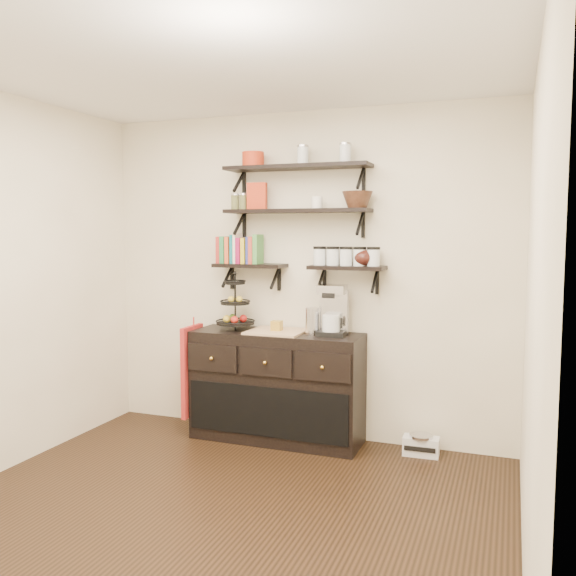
# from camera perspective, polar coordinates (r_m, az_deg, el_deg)

# --- Properties ---
(floor) EXTENTS (3.50, 3.50, 0.00)m
(floor) POSITION_cam_1_polar(r_m,az_deg,el_deg) (3.88, -7.80, -21.10)
(floor) COLOR black
(floor) RESTS_ON ground
(ceiling) EXTENTS (3.50, 3.50, 0.02)m
(ceiling) POSITION_cam_1_polar(r_m,az_deg,el_deg) (3.61, -8.38, 20.99)
(ceiling) COLOR white
(ceiling) RESTS_ON back_wall
(back_wall) EXTENTS (3.50, 0.02, 2.70)m
(back_wall) POSITION_cam_1_polar(r_m,az_deg,el_deg) (5.09, 1.33, 1.15)
(back_wall) COLOR white
(back_wall) RESTS_ON ground
(right_wall) EXTENTS (0.02, 3.50, 2.70)m
(right_wall) POSITION_cam_1_polar(r_m,az_deg,el_deg) (3.08, 21.96, -2.04)
(right_wall) COLOR white
(right_wall) RESTS_ON ground
(shelf_top) EXTENTS (1.20, 0.27, 0.23)m
(shelf_top) POSITION_cam_1_polar(r_m,az_deg,el_deg) (4.98, 0.85, 11.21)
(shelf_top) COLOR black
(shelf_top) RESTS_ON back_wall
(shelf_mid) EXTENTS (1.20, 0.27, 0.23)m
(shelf_mid) POSITION_cam_1_polar(r_m,az_deg,el_deg) (4.96, 0.84, 7.18)
(shelf_mid) COLOR black
(shelf_mid) RESTS_ON back_wall
(shelf_low_left) EXTENTS (0.60, 0.25, 0.23)m
(shelf_low_left) POSITION_cam_1_polar(r_m,az_deg,el_deg) (5.13, -3.54, 2.05)
(shelf_low_left) COLOR black
(shelf_low_left) RESTS_ON back_wall
(shelf_low_right) EXTENTS (0.60, 0.25, 0.23)m
(shelf_low_right) POSITION_cam_1_polar(r_m,az_deg,el_deg) (4.85, 5.57, 1.84)
(shelf_low_right) COLOR black
(shelf_low_right) RESTS_ON back_wall
(cookbooks) EXTENTS (0.36, 0.15, 0.26)m
(cookbooks) POSITION_cam_1_polar(r_m,az_deg,el_deg) (5.16, -4.46, 3.57)
(cookbooks) COLOR #AB2C27
(cookbooks) RESTS_ON shelf_low_left
(glass_canisters) EXTENTS (0.54, 0.10, 0.13)m
(glass_canisters) POSITION_cam_1_polar(r_m,az_deg,el_deg) (4.85, 5.46, 2.87)
(glass_canisters) COLOR silver
(glass_canisters) RESTS_ON shelf_low_right
(sideboard) EXTENTS (1.40, 0.50, 0.92)m
(sideboard) POSITION_cam_1_polar(r_m,az_deg,el_deg) (5.07, -1.05, -9.17)
(sideboard) COLOR black
(sideboard) RESTS_ON floor
(fruit_stand) EXTENTS (0.32, 0.32, 0.47)m
(fruit_stand) POSITION_cam_1_polar(r_m,az_deg,el_deg) (5.10, -4.92, -2.13)
(fruit_stand) COLOR black
(fruit_stand) RESTS_ON sideboard
(candle) EXTENTS (0.08, 0.08, 0.08)m
(candle) POSITION_cam_1_polar(r_m,az_deg,el_deg) (4.97, -1.06, -3.53)
(candle) COLOR #A37C25
(candle) RESTS_ON sideboard
(coffee_maker) EXTENTS (0.23, 0.22, 0.40)m
(coffee_maker) POSITION_cam_1_polar(r_m,az_deg,el_deg) (4.82, 4.21, -2.18)
(coffee_maker) COLOR black
(coffee_maker) RESTS_ON sideboard
(thermal_carafe) EXTENTS (0.11, 0.11, 0.22)m
(thermal_carafe) POSITION_cam_1_polar(r_m,az_deg,el_deg) (4.84, 2.28, -3.13)
(thermal_carafe) COLOR silver
(thermal_carafe) RESTS_ON sideboard
(apron) EXTENTS (0.04, 0.33, 0.76)m
(apron) POSITION_cam_1_polar(r_m,az_deg,el_deg) (5.26, -8.94, -7.63)
(apron) COLOR #A41128
(apron) RESTS_ON sideboard
(radio) EXTENTS (0.28, 0.19, 0.16)m
(radio) POSITION_cam_1_polar(r_m,az_deg,el_deg) (4.95, 12.34, -14.17)
(radio) COLOR silver
(radio) RESTS_ON floor
(recipe_box) EXTENTS (0.17, 0.08, 0.22)m
(recipe_box) POSITION_cam_1_polar(r_m,az_deg,el_deg) (5.09, -2.91, 8.58)
(recipe_box) COLOR #B63014
(recipe_box) RESTS_ON shelf_mid
(walnut_bowl) EXTENTS (0.24, 0.24, 0.13)m
(walnut_bowl) POSITION_cam_1_polar(r_m,az_deg,el_deg) (4.81, 6.51, 8.20)
(walnut_bowl) COLOR black
(walnut_bowl) RESTS_ON shelf_mid
(ramekins) EXTENTS (0.09, 0.09, 0.10)m
(ramekins) POSITION_cam_1_polar(r_m,az_deg,el_deg) (4.90, 2.74, 7.98)
(ramekins) COLOR white
(ramekins) RESTS_ON shelf_mid
(teapot) EXTENTS (0.23, 0.19, 0.15)m
(teapot) POSITION_cam_1_polar(r_m,az_deg,el_deg) (4.81, 7.10, 2.96)
(teapot) COLOR #381510
(teapot) RESTS_ON shelf_low_right
(red_pot) EXTENTS (0.18, 0.18, 0.12)m
(red_pot) POSITION_cam_1_polar(r_m,az_deg,el_deg) (5.13, -3.28, 11.92)
(red_pot) COLOR #B63014
(red_pot) RESTS_ON shelf_top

